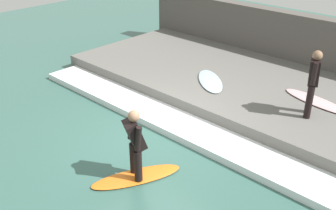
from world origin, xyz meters
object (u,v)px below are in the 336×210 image
at_px(surfboard_waiting_near, 317,101).
at_px(surfer_riding, 135,141).
at_px(surfer_waiting_near, 313,80).
at_px(surfboard_riding, 137,177).
at_px(surfboard_spare, 210,81).

bearing_deg(surfboard_waiting_near, surfer_riding, 162.74).
bearing_deg(surfboard_waiting_near, surfer_waiting_near, -171.56).
bearing_deg(surfboard_riding, surfer_waiting_near, -21.86).
relative_size(surfboard_riding, surfer_waiting_near, 1.18).
bearing_deg(surfboard_waiting_near, surfboard_riding, 162.74).
distance_m(surfer_waiting_near, surfboard_waiting_near, 1.16).
bearing_deg(surfer_riding, surfer_waiting_near, -21.86).
relative_size(surfer_riding, surfboard_waiting_near, 0.77).
height_order(surfboard_waiting_near, surfboard_spare, same).
bearing_deg(surfer_waiting_near, surfboard_spare, 90.26).
relative_size(surfer_waiting_near, surfboard_spare, 0.98).
height_order(surfboard_riding, surfboard_spare, surfboard_spare).
bearing_deg(surfboard_riding, surfboard_spare, 17.39).
xyz_separation_m(surfboard_riding, surfboard_spare, (3.93, 1.23, 0.44)).
distance_m(surfboard_riding, surfer_riding, 0.83).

